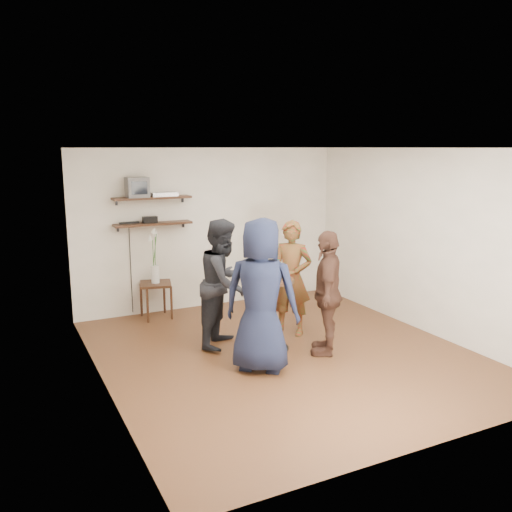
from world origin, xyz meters
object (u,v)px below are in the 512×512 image
(drinks_table, at_px, (274,304))
(dvd_deck, at_px, (164,194))
(person_dark, at_px, (224,283))
(person_plaid, at_px, (291,278))
(side_table, at_px, (156,289))
(person_brown, at_px, (327,293))
(person_navy, at_px, (261,296))
(crt_monitor, at_px, (137,187))
(radio, at_px, (150,220))

(drinks_table, bearing_deg, dvd_deck, 109.63)
(person_dark, bearing_deg, person_plaid, -48.49)
(drinks_table, xyz_separation_m, person_dark, (-0.51, 0.46, 0.24))
(side_table, height_order, person_plaid, person_plaid)
(person_plaid, relative_size, person_brown, 1.01)
(person_navy, bearing_deg, dvd_deck, -42.34)
(crt_monitor, bearing_deg, dvd_deck, 0.00)
(crt_monitor, relative_size, dvd_deck, 0.80)
(person_plaid, height_order, person_navy, person_navy)
(side_table, height_order, person_dark, person_dark)
(person_plaid, distance_m, person_dark, 1.03)
(dvd_deck, relative_size, drinks_table, 0.42)
(radio, bearing_deg, person_navy, -78.35)
(person_plaid, bearing_deg, crt_monitor, -176.16)
(crt_monitor, xyz_separation_m, drinks_table, (1.18, -2.17, -1.41))
(drinks_table, height_order, person_navy, person_navy)
(dvd_deck, bearing_deg, radio, 180.00)
(person_plaid, bearing_deg, person_navy, -85.81)
(side_table, distance_m, person_plaid, 2.19)
(person_dark, bearing_deg, radio, 58.28)
(side_table, relative_size, drinks_table, 0.60)
(crt_monitor, height_order, side_table, crt_monitor)
(dvd_deck, distance_m, person_brown, 3.09)
(dvd_deck, relative_size, person_dark, 0.24)
(side_table, height_order, person_navy, person_navy)
(person_plaid, bearing_deg, radio, -179.38)
(dvd_deck, relative_size, person_plaid, 0.25)
(dvd_deck, xyz_separation_m, person_navy, (0.32, -2.68, -0.98))
(side_table, xyz_separation_m, drinks_table, (1.00, -1.99, 0.14))
(side_table, xyz_separation_m, person_plaid, (1.52, -1.54, 0.34))
(drinks_table, distance_m, person_dark, 0.73)
(person_brown, bearing_deg, person_navy, -47.46)
(crt_monitor, xyz_separation_m, radio, (0.18, 0.00, -0.50))
(side_table, height_order, drinks_table, drinks_table)
(drinks_table, relative_size, person_dark, 0.56)
(person_navy, height_order, person_brown, person_navy)
(dvd_deck, height_order, radio, dvd_deck)
(radio, xyz_separation_m, side_table, (0.00, -0.17, -1.05))
(drinks_table, relative_size, person_navy, 0.52)
(dvd_deck, height_order, drinks_table, dvd_deck)
(radio, height_order, drinks_table, radio)
(dvd_deck, distance_m, drinks_table, 2.63)
(person_dark, bearing_deg, side_table, 59.98)
(side_table, distance_m, person_navy, 2.61)
(person_dark, height_order, person_brown, person_dark)
(side_table, height_order, person_brown, person_brown)
(dvd_deck, distance_m, person_navy, 2.88)
(radio, bearing_deg, crt_monitor, 180.00)
(person_plaid, relative_size, person_navy, 0.88)
(person_plaid, bearing_deg, drinks_table, -90.00)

